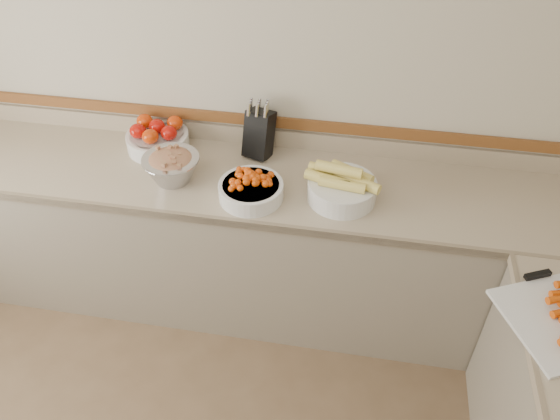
% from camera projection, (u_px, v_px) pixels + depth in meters
% --- Properties ---
extents(back_wall, '(4.00, 0.00, 4.00)m').
position_uv_depth(back_wall, '(234.00, 74.00, 2.74)').
color(back_wall, beige).
rests_on(back_wall, ground_plane).
extents(counter_back, '(4.00, 0.65, 1.08)m').
position_uv_depth(counter_back, '(228.00, 240.00, 3.05)').
color(counter_back, tan).
rests_on(counter_back, ground_plane).
extents(knife_block, '(0.17, 0.19, 0.32)m').
position_uv_depth(knife_block, '(259.00, 133.00, 2.82)').
color(knife_block, black).
rests_on(knife_block, counter_back).
extents(tomato_bowl, '(0.33, 0.33, 0.16)m').
position_uv_depth(tomato_bowl, '(157.00, 137.00, 2.90)').
color(tomato_bowl, silver).
rests_on(tomato_bowl, counter_back).
extents(cherry_tomato_bowl, '(0.31, 0.31, 0.17)m').
position_uv_depth(cherry_tomato_bowl, '(251.00, 188.00, 2.59)').
color(cherry_tomato_bowl, silver).
rests_on(cherry_tomato_bowl, counter_back).
extents(corn_bowl, '(0.36, 0.33, 0.20)m').
position_uv_depth(corn_bowl, '(342.00, 187.00, 2.57)').
color(corn_bowl, silver).
rests_on(corn_bowl, counter_back).
extents(rhubarb_bowl, '(0.28, 0.28, 0.16)m').
position_uv_depth(rhubarb_bowl, '(172.00, 166.00, 2.68)').
color(rhubarb_bowl, '#B2B2BA').
rests_on(rhubarb_bowl, counter_back).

